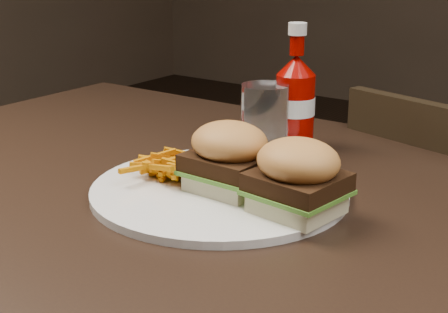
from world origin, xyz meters
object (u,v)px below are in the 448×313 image
Objects in this scene: dining_table at (204,196)px; ketchup_bottle at (295,113)px; tumbler at (265,121)px; plate at (220,191)px.

ketchup_bottle is at bearing 83.43° from dining_table.
ketchup_bottle reaches higher than dining_table.
ketchup_bottle is 1.08× the size of tumbler.
tumbler is at bearing 89.33° from dining_table.
tumbler is (-0.04, 0.18, 0.05)m from plate.
plate is 3.00× the size of tumbler.
ketchup_bottle is at bearing 67.73° from tumbler.
plate is 0.19m from tumbler.
dining_table is at bearing 152.44° from plate.
ketchup_bottle is (0.02, 0.21, 0.08)m from dining_table.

